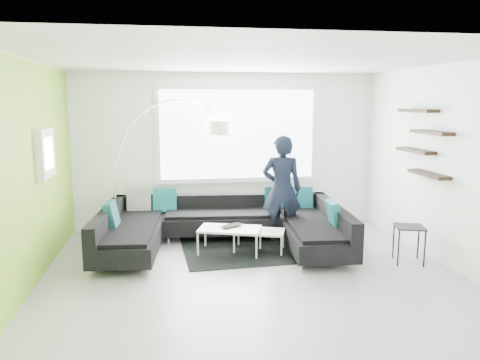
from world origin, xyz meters
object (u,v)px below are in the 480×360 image
Objects in this scene: coffee_table at (245,240)px; person at (282,189)px; laptop at (234,226)px; sectional_sofa at (223,228)px; arc_lamp at (114,170)px; side_table at (409,244)px.

coffee_table is 0.68× the size of person.
laptop is (-0.85, -0.45, -0.47)m from person.
coffee_table is 2.65× the size of laptop.
arc_lamp is at bearing 156.70° from sectional_sofa.
person is (-1.55, 1.31, 0.61)m from side_table.
laptop is (-0.16, 0.02, 0.21)m from coffee_table.
arc_lamp is at bearing 0.76° from person.
person reaches higher than coffee_table.
side_table reaches higher than coffee_table.
arc_lamp is at bearing 170.26° from coffee_table.
coffee_table is 0.26m from laptop.
sectional_sofa is 8.61× the size of laptop.
side_table is 1.20× the size of laptop.
coffee_table is at bearing -20.86° from sectional_sofa.
arc_lamp is 1.33× the size of person.
sectional_sofa is 2.74m from side_table.
arc_lamp reaches higher than coffee_table.
sectional_sofa is 2.10m from arc_lamp.
sectional_sofa is 1.18m from person.
person is at bearing 22.52° from sectional_sofa.
side_table is 2.55m from laptop.
coffee_table is at bearing 47.36° from person.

